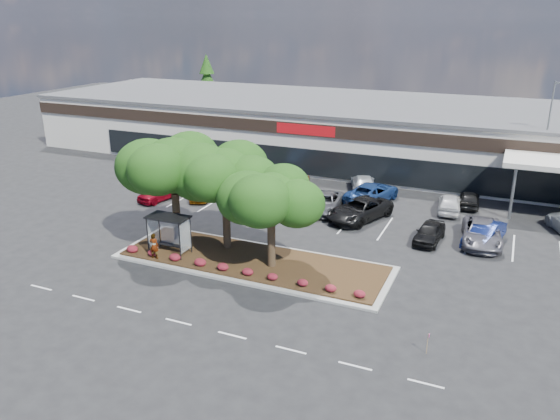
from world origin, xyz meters
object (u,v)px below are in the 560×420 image
at_px(light_pole, 545,150).
at_px(car_0, 160,192).
at_px(car_1, 200,191).
at_px(survey_stake, 428,341).

height_order(light_pole, car_0, light_pole).
bearing_deg(car_0, light_pole, 33.85).
height_order(light_pole, car_1, light_pole).
relative_size(survey_stake, car_0, 0.25).
height_order(survey_stake, car_0, car_0).
relative_size(light_pole, survey_stake, 9.46).
bearing_deg(car_0, car_1, 39.23).
height_order(light_pole, survey_stake, light_pole).
distance_m(light_pole, car_0, 32.95).
distance_m(light_pole, car_1, 29.52).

